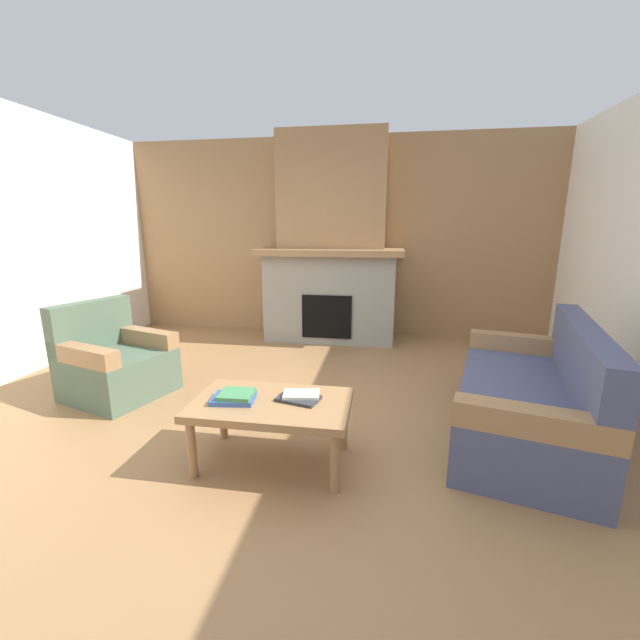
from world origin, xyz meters
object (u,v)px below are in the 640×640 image
(couch, at_px, (530,398))
(armchair, at_px, (115,363))
(fireplace, at_px, (331,253))
(coffee_table, at_px, (272,409))

(couch, distance_m, armchair, 3.50)
(fireplace, distance_m, couch, 3.13)
(coffee_table, bearing_deg, armchair, 154.34)
(couch, bearing_deg, coffee_table, -159.63)
(couch, height_order, armchair, same)
(couch, relative_size, armchair, 2.06)
(armchair, distance_m, coffee_table, 1.91)
(fireplace, height_order, armchair, fireplace)
(couch, bearing_deg, armchair, 177.23)
(fireplace, relative_size, armchair, 2.85)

